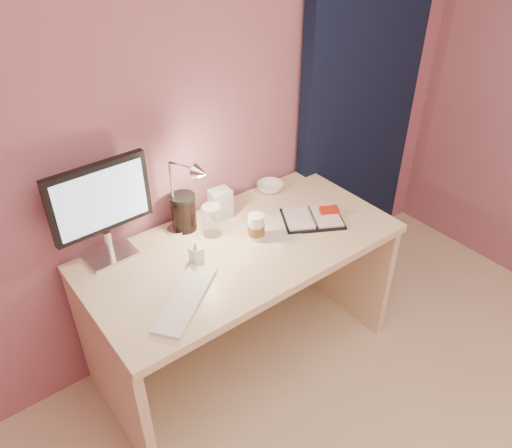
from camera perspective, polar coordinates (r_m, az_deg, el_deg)
room at (r=2.79m, az=10.76°, el=14.90°), size 3.50×3.50×3.50m
desk at (r=2.39m, az=-2.58°, el=-5.79°), size 1.40×0.70×0.73m
monitor at (r=2.08m, az=-17.37°, el=2.21°), size 0.42×0.15×0.44m
keyboard at (r=1.94m, az=-8.05°, el=-8.50°), size 0.38×0.33×0.02m
planner at (r=2.37m, az=6.63°, el=0.73°), size 0.34×0.32×0.04m
paper_a at (r=2.33m, az=0.76°, el=-0.00°), size 0.19×0.19×0.00m
paper_b at (r=2.25m, az=2.70°, el=-1.33°), size 0.17×0.17×0.00m
paper_c at (r=2.33m, az=3.68°, el=-0.04°), size 0.22×0.22×0.00m
coffee_cup at (r=2.21m, az=0.02°, el=-0.41°), size 0.08×0.08×0.12m
clear_cup at (r=2.23m, az=-5.09°, el=0.41°), size 0.08×0.08×0.15m
bowl at (r=2.57m, az=1.62°, el=4.26°), size 0.18×0.18×0.04m
lotion_bottle at (r=2.09m, az=-6.87°, el=-3.13°), size 0.05×0.05×0.11m
dark_jar at (r=2.28m, az=-8.24°, el=1.15°), size 0.11×0.11×0.16m
product_box at (r=2.35m, az=-4.08°, el=2.32°), size 0.10×0.09×0.15m
desk_lamp at (r=2.10m, az=-9.28°, el=3.00°), size 0.15×0.23×0.38m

